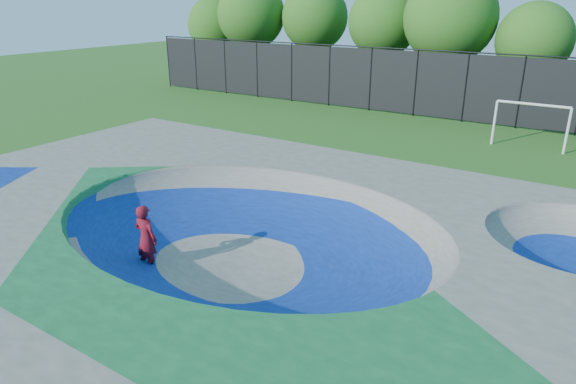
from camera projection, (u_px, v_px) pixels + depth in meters
name	position (u px, v px, depth m)	size (l,w,h in m)	color
ground	(248.00, 267.00, 14.02)	(120.00, 120.00, 0.00)	#255517
skate_deck	(247.00, 242.00, 13.75)	(22.00, 14.00, 1.50)	gray
skater	(146.00, 238.00, 13.52)	(0.69, 0.45, 1.88)	red
skateboard	(149.00, 269.00, 13.84)	(0.78, 0.22, 0.05)	black
soccer_goal	(531.00, 117.00, 24.48)	(3.38, 0.12, 2.23)	silver
fence	(466.00, 86.00, 29.75)	(48.09, 0.09, 4.04)	black
treeline	(473.00, 26.00, 33.00)	(53.14, 7.80, 8.68)	#413020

